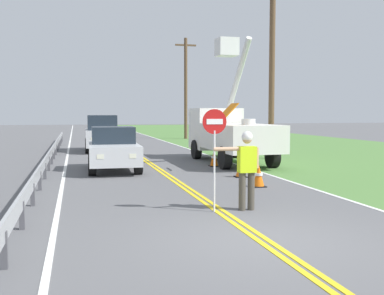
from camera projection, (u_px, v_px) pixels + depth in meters
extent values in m
plane|color=#5B5B5E|center=(261.00, 239.00, 8.09)|extent=(160.00, 160.00, 0.00)
cube|color=#517F3D|center=(304.00, 146.00, 30.28)|extent=(16.00, 110.00, 0.01)
cube|color=yellow|center=(129.00, 150.00, 27.38)|extent=(0.11, 110.00, 0.01)
cube|color=yellow|center=(132.00, 150.00, 27.43)|extent=(0.11, 110.00, 0.01)
cube|color=silver|center=(188.00, 149.00, 28.30)|extent=(0.12, 110.00, 0.01)
cube|color=silver|center=(68.00, 151.00, 26.51)|extent=(0.12, 110.00, 0.01)
cylinder|color=#474238|center=(251.00, 191.00, 10.51)|extent=(0.16, 0.16, 0.88)
cylinder|color=#474238|center=(242.00, 191.00, 10.46)|extent=(0.16, 0.16, 0.88)
cube|color=#C6EA19|center=(247.00, 159.00, 10.43)|extent=(0.40, 0.24, 0.60)
cylinder|color=tan|center=(226.00, 149.00, 10.29)|extent=(0.60, 0.10, 0.09)
cylinder|color=tan|center=(257.00, 158.00, 10.48)|extent=(0.09, 0.09, 0.48)
sphere|color=tan|center=(247.00, 139.00, 10.39)|extent=(0.22, 0.22, 0.22)
sphere|color=white|center=(247.00, 137.00, 10.39)|extent=(0.25, 0.25, 0.25)
cylinder|color=silver|center=(214.00, 171.00, 10.26)|extent=(0.04, 0.04, 1.85)
cylinder|color=#B71414|center=(215.00, 122.00, 10.17)|extent=(0.56, 0.03, 0.56)
cube|color=white|center=(215.00, 122.00, 10.16)|extent=(0.38, 0.01, 0.12)
cube|color=white|center=(240.00, 137.00, 19.24)|extent=(2.33, 4.62, 1.10)
cube|color=white|center=(215.00, 129.00, 22.54)|extent=(2.22, 2.12, 2.00)
cube|color=#1E2833|center=(209.00, 122.00, 23.51)|extent=(1.98, 0.07, 0.90)
cylinder|color=silver|center=(248.00, 122.00, 18.30)|extent=(0.56, 0.56, 0.24)
cylinder|color=silver|center=(237.00, 81.00, 19.47)|extent=(0.26, 2.90, 3.36)
cube|color=white|center=(227.00, 47.00, 20.66)|extent=(0.91, 0.91, 0.80)
cube|color=orange|center=(228.00, 111.00, 17.12)|extent=(0.60, 0.80, 0.59)
cylinder|color=black|center=(196.00, 149.00, 22.17)|extent=(0.33, 0.92, 0.92)
cylinder|color=black|center=(236.00, 148.00, 22.69)|extent=(0.33, 0.92, 0.92)
cylinder|color=black|center=(225.00, 158.00, 18.04)|extent=(0.33, 0.92, 0.92)
cylinder|color=black|center=(273.00, 157.00, 18.56)|extent=(0.33, 0.92, 0.92)
cube|color=silver|center=(114.00, 153.00, 17.60)|extent=(1.96, 4.15, 0.72)
cube|color=#1E2833|center=(113.00, 135.00, 17.79)|extent=(1.67, 1.77, 0.64)
cube|color=#EAEACC|center=(133.00, 156.00, 15.74)|extent=(0.24, 0.07, 0.16)
cube|color=#EAEACC|center=(100.00, 157.00, 15.50)|extent=(0.24, 0.07, 0.16)
cylinder|color=black|center=(138.00, 165.00, 16.57)|extent=(0.30, 0.69, 0.68)
cylinder|color=black|center=(92.00, 166.00, 16.21)|extent=(0.30, 0.69, 0.68)
cylinder|color=black|center=(132.00, 158.00, 19.05)|extent=(0.30, 0.69, 0.68)
cylinder|color=black|center=(92.00, 159.00, 18.68)|extent=(0.30, 0.69, 0.68)
cube|color=silver|center=(102.00, 137.00, 26.55)|extent=(1.93, 4.64, 0.92)
cube|color=#1E2833|center=(102.00, 122.00, 26.48)|extent=(1.68, 2.88, 0.84)
cube|color=#EAEACC|center=(114.00, 139.00, 24.46)|extent=(0.24, 0.06, 0.16)
cube|color=#EAEACC|center=(93.00, 139.00, 24.20)|extent=(0.24, 0.06, 0.16)
cylinder|color=black|center=(118.00, 147.00, 25.39)|extent=(0.29, 0.69, 0.68)
cylinder|color=black|center=(88.00, 147.00, 25.01)|extent=(0.29, 0.69, 0.68)
cylinder|color=black|center=(115.00, 143.00, 28.15)|extent=(0.29, 0.69, 0.68)
cylinder|color=black|center=(88.00, 144.00, 27.78)|extent=(0.29, 0.69, 0.68)
cylinder|color=brown|center=(272.00, 69.00, 21.92)|extent=(0.28, 0.28, 8.72)
cylinder|color=brown|center=(186.00, 89.00, 38.79)|extent=(0.28, 0.28, 8.55)
cube|color=brown|center=(186.00, 45.00, 38.51)|extent=(1.80, 0.14, 0.14)
cone|color=orange|center=(259.00, 175.00, 13.79)|extent=(0.36, 0.36, 0.70)
cylinder|color=white|center=(259.00, 174.00, 13.78)|extent=(0.25, 0.25, 0.08)
cube|color=black|center=(258.00, 186.00, 13.81)|extent=(0.40, 0.40, 0.03)
cone|color=orange|center=(241.00, 167.00, 15.86)|extent=(0.36, 0.36, 0.70)
cylinder|color=white|center=(241.00, 166.00, 15.85)|extent=(0.25, 0.25, 0.08)
cube|color=black|center=(241.00, 177.00, 15.88)|extent=(0.40, 0.40, 0.03)
cone|color=orange|center=(214.00, 158.00, 19.07)|extent=(0.36, 0.36, 0.70)
cylinder|color=white|center=(214.00, 157.00, 19.06)|extent=(0.25, 0.25, 0.08)
cube|color=black|center=(214.00, 166.00, 19.09)|extent=(0.40, 0.40, 0.03)
cube|color=#9EA0A3|center=(53.00, 150.00, 20.87)|extent=(0.06, 32.00, 0.32)
cube|color=#4C4C51|center=(4.00, 250.00, 6.54)|extent=(0.10, 0.10, 0.55)
cube|color=#4C4C51|center=(22.00, 215.00, 8.75)|extent=(0.10, 0.10, 0.55)
cube|color=#4C4C51|center=(33.00, 195.00, 10.95)|extent=(0.10, 0.10, 0.55)
cube|color=#4C4C51|center=(40.00, 181.00, 13.16)|extent=(0.10, 0.10, 0.55)
cube|color=#4C4C51|center=(45.00, 171.00, 15.37)|extent=(0.10, 0.10, 0.55)
cube|color=#4C4C51|center=(49.00, 164.00, 17.58)|extent=(0.10, 0.10, 0.55)
cube|color=#4C4C51|center=(52.00, 158.00, 19.78)|extent=(0.10, 0.10, 0.55)
cube|color=#4C4C51|center=(54.00, 153.00, 21.99)|extent=(0.10, 0.10, 0.55)
cube|color=#4C4C51|center=(56.00, 150.00, 24.20)|extent=(0.10, 0.10, 0.55)
cube|color=#4C4C51|center=(57.00, 147.00, 26.40)|extent=(0.10, 0.10, 0.55)
cube|color=#4C4C51|center=(59.00, 144.00, 28.61)|extent=(0.10, 0.10, 0.55)
cube|color=#4C4C51|center=(60.00, 142.00, 30.82)|extent=(0.10, 0.10, 0.55)
cube|color=#4C4C51|center=(61.00, 140.00, 33.03)|extent=(0.10, 0.10, 0.55)
cube|color=#4C4C51|center=(62.00, 138.00, 35.23)|extent=(0.10, 0.10, 0.55)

